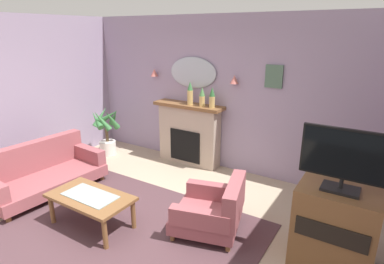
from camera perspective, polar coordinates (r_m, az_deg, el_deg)
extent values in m
cube|color=tan|center=(4.18, -13.56, -19.28)|extent=(6.60, 6.38, 0.10)
cube|color=#9E8CA8|center=(5.68, 5.42, 6.77)|extent=(6.60, 0.10, 2.71)
cube|color=#4C3338|center=(4.26, -11.63, -17.42)|extent=(3.20, 2.40, 0.01)
cube|color=tan|center=(5.98, -0.53, -0.59)|extent=(1.20, 0.28, 1.10)
cube|color=black|center=(5.96, -1.04, -2.40)|extent=(0.64, 0.12, 0.60)
cube|color=brown|center=(5.81, -0.65, 4.80)|extent=(1.36, 0.36, 0.06)
cylinder|color=tan|center=(5.73, -0.34, 6.26)|extent=(0.10, 0.10, 0.26)
cone|color=#38753D|center=(5.69, -0.35, 8.34)|extent=(0.10, 0.10, 0.16)
cylinder|color=tan|center=(5.61, 1.83, 5.59)|extent=(0.10, 0.10, 0.18)
cone|color=#4C8447|center=(5.58, 1.84, 7.31)|extent=(0.10, 0.10, 0.16)
cylinder|color=tan|center=(5.51, 3.63, 5.43)|extent=(0.10, 0.10, 0.20)
cone|color=#2D6633|center=(5.48, 3.66, 7.26)|extent=(0.10, 0.10, 0.16)
ellipsoid|color=#B2BCC6|center=(5.83, 0.14, 10.65)|extent=(0.96, 0.06, 0.56)
cone|color=#D17066|center=(6.28, -6.81, 10.59)|extent=(0.14, 0.14, 0.14)
cone|color=#D17066|center=(5.39, 7.64, 9.37)|extent=(0.14, 0.14, 0.14)
cube|color=#4C6B56|center=(5.20, 14.56, 9.66)|extent=(0.28, 0.03, 0.36)
cube|color=brown|center=(4.30, -17.88, -11.11)|extent=(1.10, 0.60, 0.04)
cube|color=#8C9E99|center=(4.29, -17.91, -10.83)|extent=(0.72, 0.36, 0.01)
cylinder|color=brown|center=(4.64, -23.95, -12.70)|extent=(0.06, 0.06, 0.40)
cylinder|color=brown|center=(3.96, -15.47, -17.34)|extent=(0.06, 0.06, 0.40)
cylinder|color=brown|center=(4.88, -19.28, -10.59)|extent=(0.06, 0.06, 0.40)
cylinder|color=brown|center=(4.23, -10.59, -14.44)|extent=(0.06, 0.06, 0.40)
cube|color=#934C51|center=(5.50, -24.64, -8.06)|extent=(0.96, 1.76, 0.18)
cube|color=#934C51|center=(5.67, -26.84, -3.98)|extent=(0.30, 1.71, 0.48)
cube|color=#934C51|center=(5.79, -18.26, -3.75)|extent=(0.77, 0.21, 0.24)
cylinder|color=brown|center=(5.00, -30.22, -13.35)|extent=(0.07, 0.07, 0.10)
cylinder|color=brown|center=(5.66, -15.95, -7.87)|extent=(0.07, 0.07, 0.10)
cylinder|color=brown|center=(6.17, -19.89, -6.06)|extent=(0.07, 0.07, 0.10)
cube|color=#934C51|center=(4.16, 2.68, -15.10)|extent=(0.98, 0.98, 0.16)
cube|color=#934C51|center=(3.94, 7.64, -12.04)|extent=(0.37, 0.81, 0.45)
cube|color=#934C51|center=(4.35, 3.84, -10.64)|extent=(0.73, 0.33, 0.22)
cube|color=#934C51|center=(3.78, 1.41, -15.38)|extent=(0.73, 0.33, 0.22)
cylinder|color=brown|center=(4.58, -0.51, -13.60)|extent=(0.06, 0.06, 0.10)
cylinder|color=brown|center=(4.05, -3.53, -18.38)|extent=(0.06, 0.06, 0.10)
cylinder|color=brown|center=(4.46, 8.16, -14.78)|extent=(0.06, 0.06, 0.10)
cylinder|color=brown|center=(3.91, 6.49, -20.01)|extent=(0.06, 0.06, 0.10)
cube|color=brown|center=(3.81, 24.28, -15.44)|extent=(0.80, 0.56, 0.90)
cube|color=black|center=(3.52, 23.73, -16.55)|extent=(0.68, 0.02, 0.20)
cube|color=black|center=(3.57, 25.18, -9.29)|extent=(0.36, 0.24, 0.03)
cylinder|color=black|center=(3.54, 25.32, -8.35)|extent=(0.04, 0.04, 0.10)
cube|color=black|center=(3.42, 26.00, -3.67)|extent=(0.84, 0.04, 0.52)
cube|color=black|center=(3.40, 25.96, -3.78)|extent=(0.80, 0.01, 0.48)
cylinder|color=silver|center=(6.73, -14.91, -2.75)|extent=(0.32, 0.32, 0.28)
cylinder|color=brown|center=(6.64, -15.11, -0.38)|extent=(0.06, 0.06, 0.30)
cone|color=#38753D|center=(6.41, -14.29, 2.16)|extent=(0.14, 0.36, 0.44)
cone|color=#38753D|center=(6.61, -13.87, 2.66)|extent=(0.41, 0.26, 0.42)
cone|color=#38753D|center=(6.70, -14.73, 2.81)|extent=(0.46, 0.29, 0.35)
cone|color=#38753D|center=(6.70, -16.16, 2.67)|extent=(0.20, 0.40, 0.43)
cone|color=#38753D|center=(6.48, -16.82, 2.12)|extent=(0.47, 0.27, 0.34)
cone|color=#38753D|center=(6.38, -15.93, 1.96)|extent=(0.39, 0.27, 0.43)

